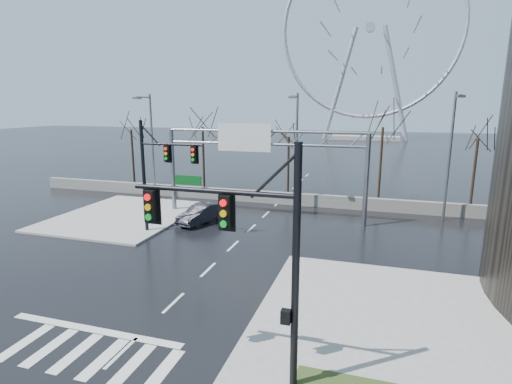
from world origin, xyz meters
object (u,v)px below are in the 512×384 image
at_px(signal_mast_far, 157,167).
at_px(ferris_wheel, 370,35).
at_px(signal_mast_near, 253,242).
at_px(car, 201,214).
at_px(sign_gantry, 258,154).

height_order(signal_mast_far, ferris_wheel, ferris_wheel).
height_order(signal_mast_near, car, signal_mast_near).
bearing_deg(car, signal_mast_far, -100.68).
relative_size(sign_gantry, ferris_wheel, 0.32).
height_order(ferris_wheel, car, ferris_wheel).
xyz_separation_m(sign_gantry, car, (-3.83, -2.71, -4.46)).
bearing_deg(ferris_wheel, signal_mast_far, -97.20).
distance_m(signal_mast_near, ferris_wheel, 101.29).
relative_size(signal_mast_far, sign_gantry, 0.49).
distance_m(sign_gantry, ferris_wheel, 82.91).
height_order(signal_mast_near, sign_gantry, signal_mast_near).
distance_m(ferris_wheel, car, 87.05).
height_order(sign_gantry, ferris_wheel, ferris_wheel).
xyz_separation_m(signal_mast_far, car, (1.66, 3.29, -4.11)).
bearing_deg(ferris_wheel, signal_mast_near, -89.92).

